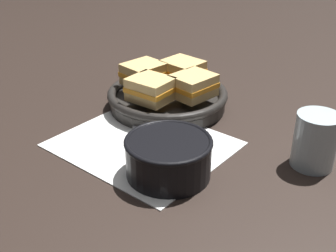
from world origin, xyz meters
name	(u,v)px	position (x,y,z in m)	size (l,w,h in m)	color
ground_plane	(160,150)	(0.00, 0.00, 0.00)	(4.00, 4.00, 0.00)	black
napkin	(143,144)	(-0.03, -0.01, 0.00)	(0.32, 0.28, 0.00)	white
soup_bowl	(168,155)	(0.07, -0.05, 0.04)	(0.14, 0.14, 0.07)	black
spoon	(142,153)	(0.00, -0.04, 0.01)	(0.13, 0.10, 0.01)	#B7B7BC
skillet	(167,98)	(-0.12, 0.14, 0.02)	(0.34, 0.26, 0.04)	black
sandwich_near_left	(144,74)	(-0.18, 0.12, 0.06)	(0.07, 0.09, 0.05)	#DBB26B
sandwich_near_right	(151,89)	(-0.10, 0.08, 0.06)	(0.09, 0.08, 0.05)	#DBB26B
sandwich_far_left	(193,85)	(-0.06, 0.15, 0.06)	(0.08, 0.09, 0.05)	#DBB26B
sandwich_far_right	(183,71)	(-0.13, 0.20, 0.06)	(0.09, 0.08, 0.05)	#DBB26B
drinking_glass	(315,141)	(0.22, 0.15, 0.05)	(0.07, 0.07, 0.09)	silver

